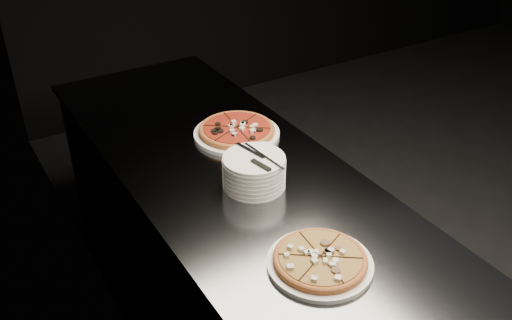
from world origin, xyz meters
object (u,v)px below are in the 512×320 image
cutlery (259,158)px  ramekin (264,153)px  pizza_mushroom (320,261)px  pizza_tomato (237,131)px  plate_stack (254,171)px  counter (256,290)px

cutlery → ramekin: (0.10, 0.13, -0.08)m
pizza_mushroom → cutlery: (0.06, 0.42, 0.09)m
pizza_tomato → pizza_mushroom: bearing=-102.7°
pizza_mushroom → ramekin: ramekin is taller
pizza_tomato → cutlery: size_ratio=1.73×
pizza_tomato → plate_stack: size_ratio=1.86×
pizza_tomato → plate_stack: bearing=-110.3°
counter → plate_stack: bearing=74.5°
pizza_tomato → plate_stack: plate_stack is taller
plate_stack → pizza_mushroom: bearing=-96.7°
pizza_mushroom → cutlery: 0.44m
plate_stack → ramekin: 0.16m
pizza_tomato → cutlery: cutlery is taller
pizza_tomato → ramekin: size_ratio=5.40×
pizza_mushroom → cutlery: cutlery is taller
counter → ramekin: bearing=50.1°
cutlery → ramekin: size_ratio=3.11×
pizza_mushroom → ramekin: size_ratio=4.85×
ramekin → cutlery: bearing=-128.5°
plate_stack → ramekin: plate_stack is taller
pizza_mushroom → plate_stack: plate_stack is taller
ramekin → counter: bearing=-129.9°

